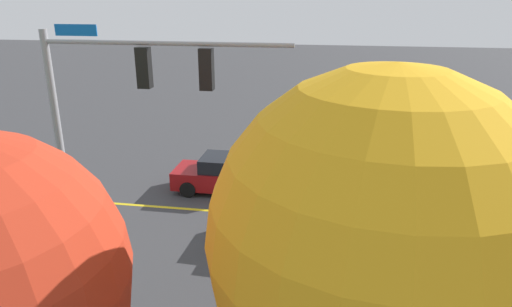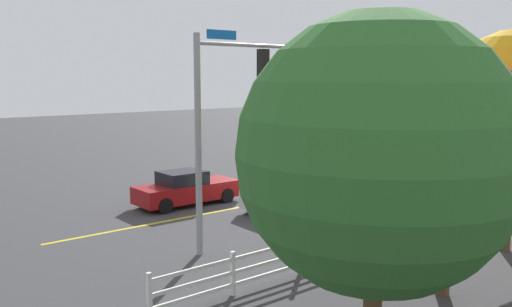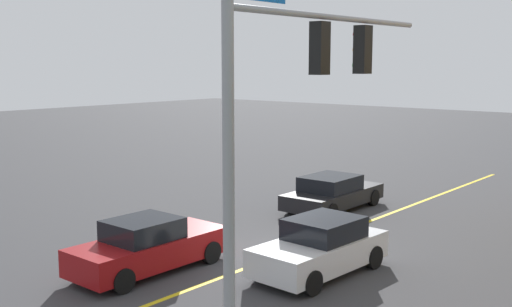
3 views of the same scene
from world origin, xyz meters
TOP-DOWN VIEW (x-y plane):
  - ground_plane at (0.00, 0.00)m, footprint 120.00×120.00m
  - lane_center_stripe at (-4.00, 0.00)m, footprint 28.00×0.16m
  - signal_assembly at (4.76, 4.13)m, footprint 6.37×0.37m
  - car_0 at (3.19, -1.86)m, footprint 4.54×1.84m
  - car_1 at (-6.17, -2.05)m, footprint 4.63×2.07m
  - car_2 at (0.33, 1.82)m, footprint 4.17×2.02m

SIDE VIEW (x-z plane):
  - ground_plane at x=0.00m, z-range 0.00..0.00m
  - lane_center_stripe at x=-4.00m, z-range 0.00..0.01m
  - car_1 at x=-6.17m, z-range -0.02..1.33m
  - car_0 at x=3.19m, z-range -0.05..1.45m
  - car_2 at x=0.33m, z-range -0.03..1.48m
  - signal_assembly at x=4.76m, z-range 1.38..8.30m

